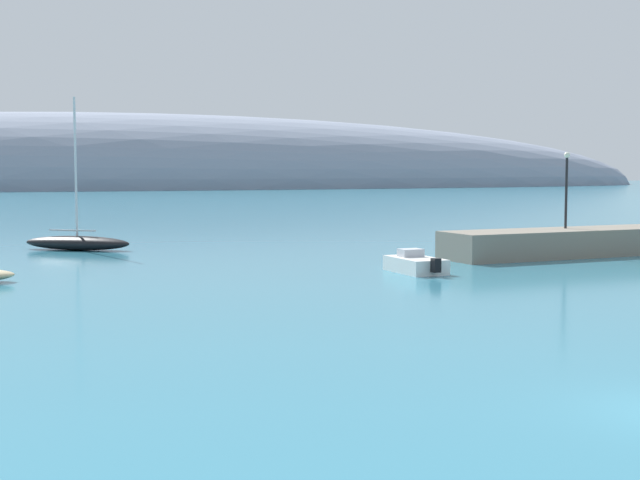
# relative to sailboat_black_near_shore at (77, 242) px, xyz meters

# --- Properties ---
(breakwater_rocks) EXTENTS (20.61, 5.23, 1.63)m
(breakwater_rocks) POSITION_rel_sailboat_black_near_shore_xyz_m (29.50, -14.16, 0.27)
(breakwater_rocks) COLOR gray
(breakwater_rocks) RESTS_ON ground
(distant_ridge) EXTENTS (326.19, 61.15, 40.21)m
(distant_ridge) POSITION_rel_sailboat_black_near_shore_xyz_m (31.54, 183.89, -0.54)
(distant_ridge) COLOR gray
(distant_ridge) RESTS_ON ground
(sailboat_black_near_shore) EXTENTS (7.09, 5.66, 9.86)m
(sailboat_black_near_shore) POSITION_rel_sailboat_black_near_shore_xyz_m (0.00, 0.00, 0.00)
(sailboat_black_near_shore) COLOR black
(sailboat_black_near_shore) RESTS_ON water
(motorboat_white_outer) EXTENTS (2.06, 4.08, 1.16)m
(motorboat_white_outer) POSITION_rel_sailboat_black_near_shore_xyz_m (14.97, -18.86, -0.12)
(motorboat_white_outer) COLOR white
(motorboat_white_outer) RESTS_ON water
(harbor_lamp_post) EXTENTS (0.36, 0.36, 4.65)m
(harbor_lamp_post) POSITION_rel_sailboat_black_near_shore_xyz_m (27.73, -13.73, 3.93)
(harbor_lamp_post) COLOR black
(harbor_lamp_post) RESTS_ON breakwater_rocks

